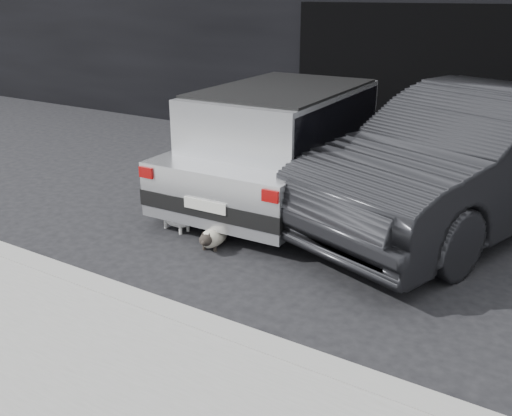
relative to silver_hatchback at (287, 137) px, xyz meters
The scene contains 9 objects.
ground 1.31m from the silver_hatchback, 115.41° to the right, with size 80.00×80.00×0.00m, color black.
building_facade 5.39m from the silver_hatchback, 83.57° to the left, with size 34.00×4.00×5.00m, color black.
garage_opening 3.18m from the silver_hatchback, 79.47° to the left, with size 4.00×0.10×2.60m, color black.
curb 3.63m from the silver_hatchback, 80.64° to the right, with size 18.00×0.25×0.12m, color gray.
sidewalk 4.80m from the silver_hatchback, 83.00° to the right, with size 18.00×2.20×0.11m, color gray.
silver_hatchback is the anchor object (origin of this frame).
second_car 2.44m from the silver_hatchback, ahead, with size 1.80×5.17×1.70m, color black.
cat_siamese 2.14m from the silver_hatchback, 85.66° to the right, with size 0.39×0.76×0.27m.
cat_white 2.03m from the silver_hatchback, 105.19° to the right, with size 0.71×0.32×0.33m.
Camera 1 is at (4.19, -5.97, 2.78)m, focal length 40.00 mm.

